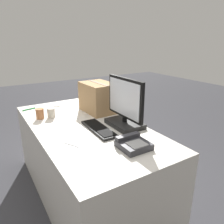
{
  "coord_description": "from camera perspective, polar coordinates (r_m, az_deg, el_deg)",
  "views": [
    {
      "loc": [
        1.72,
        -0.77,
        1.49
      ],
      "look_at": [
        0.19,
        0.17,
        0.88
      ],
      "focal_mm": 35.0,
      "sensor_mm": 36.0,
      "label": 1
    }
  ],
  "objects": [
    {
      "name": "ground_plane",
      "position": [
        2.41,
        -6.26,
        -19.63
      ],
      "size": [
        12.0,
        12.0,
        0.0
      ],
      "primitive_type": "plane",
      "color": "#38383D"
    },
    {
      "name": "office_desk",
      "position": [
        2.2,
        -6.61,
        -12.16
      ],
      "size": [
        1.8,
        0.9,
        0.73
      ],
      "color": "beige",
      "rests_on": "ground_plane"
    },
    {
      "name": "monitor",
      "position": [
        1.94,
        3.37,
        1.04
      ],
      "size": [
        0.49,
        0.24,
        0.44
      ],
      "color": "black",
      "rests_on": "office_desk"
    },
    {
      "name": "keyboard",
      "position": [
        1.91,
        -3.48,
        -4.36
      ],
      "size": [
        0.45,
        0.15,
        0.03
      ],
      "rotation": [
        0.0,
        0.0,
        -0.03
      ],
      "color": "black",
      "rests_on": "office_desk"
    },
    {
      "name": "desk_phone",
      "position": [
        1.61,
        5.56,
        -8.34
      ],
      "size": [
        0.21,
        0.21,
        0.08
      ],
      "rotation": [
        0.0,
        0.0,
        -0.01
      ],
      "color": "#2D2D33",
      "rests_on": "office_desk"
    },
    {
      "name": "paper_cup_left",
      "position": [
        2.27,
        -18.31,
        -0.4
      ],
      "size": [
        0.08,
        0.08,
        0.1
      ],
      "color": "#BC7547",
      "rests_on": "office_desk"
    },
    {
      "name": "paper_cup_right",
      "position": [
        2.27,
        -15.61,
        -0.18
      ],
      "size": [
        0.08,
        0.08,
        0.1
      ],
      "color": "beige",
      "rests_on": "office_desk"
    },
    {
      "name": "spoon",
      "position": [
        1.66,
        -9.8,
        -8.68
      ],
      "size": [
        0.15,
        0.09,
        0.0
      ],
      "rotation": [
        0.0,
        0.0,
        0.49
      ],
      "color": "#B2B2B7",
      "rests_on": "office_desk"
    },
    {
      "name": "cardboard_box",
      "position": [
        2.35,
        -3.56,
        3.85
      ],
      "size": [
        0.41,
        0.3,
        0.31
      ],
      "rotation": [
        0.0,
        0.0,
        0.04
      ],
      "color": "tan",
      "rests_on": "office_desk"
    },
    {
      "name": "pen_marker",
      "position": [
        2.61,
        -20.89,
        0.69
      ],
      "size": [
        0.05,
        0.15,
        0.01
      ],
      "rotation": [
        0.0,
        0.0,
        1.81
      ],
      "color": "#198C33",
      "rests_on": "office_desk"
    },
    {
      "name": "sticky_note_pad",
      "position": [
        2.66,
        -13.96,
        1.69
      ],
      "size": [
        0.09,
        0.09,
        0.01
      ],
      "color": "silver",
      "rests_on": "office_desk"
    }
  ]
}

